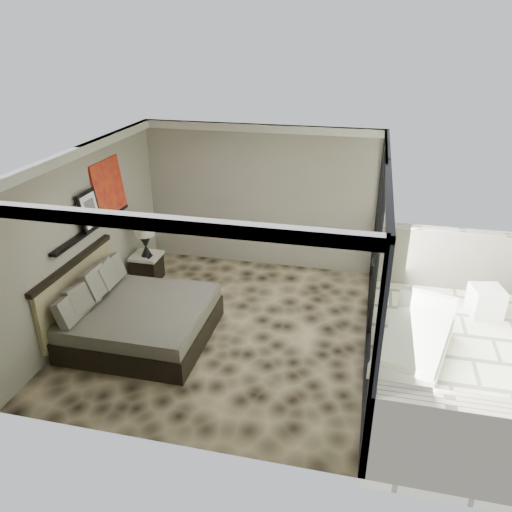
% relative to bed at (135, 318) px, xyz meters
% --- Properties ---
extents(floor, '(5.00, 5.00, 0.00)m').
position_rel_bed_xyz_m(floor, '(1.27, 0.54, -0.34)').
color(floor, black).
rests_on(floor, ground).
extents(ceiling, '(4.50, 5.00, 0.02)m').
position_rel_bed_xyz_m(ceiling, '(1.27, 0.54, 2.45)').
color(ceiling, silver).
rests_on(ceiling, back_wall).
extents(back_wall, '(4.50, 0.02, 2.80)m').
position_rel_bed_xyz_m(back_wall, '(1.27, 3.03, 1.06)').
color(back_wall, gray).
rests_on(back_wall, floor).
extents(left_wall, '(0.02, 5.00, 2.80)m').
position_rel_bed_xyz_m(left_wall, '(-0.97, 0.54, 1.06)').
color(left_wall, gray).
rests_on(left_wall, floor).
extents(glass_wall, '(0.08, 5.00, 2.80)m').
position_rel_bed_xyz_m(glass_wall, '(3.52, 0.54, 1.06)').
color(glass_wall, white).
rests_on(glass_wall, floor).
extents(terrace_slab, '(3.00, 5.00, 0.12)m').
position_rel_bed_xyz_m(terrace_slab, '(5.02, 0.54, -0.40)').
color(terrace_slab, beige).
rests_on(terrace_slab, ground).
extents(picture_ledge, '(0.12, 2.20, 0.05)m').
position_rel_bed_xyz_m(picture_ledge, '(-0.91, 0.64, 1.16)').
color(picture_ledge, black).
rests_on(picture_ledge, left_wall).
extents(bed, '(2.09, 2.02, 1.15)m').
position_rel_bed_xyz_m(bed, '(0.00, 0.00, 0.00)').
color(bed, black).
rests_on(bed, floor).
extents(nightstand, '(0.63, 0.63, 0.52)m').
position_rel_bed_xyz_m(nightstand, '(-0.63, 1.84, -0.08)').
color(nightstand, black).
rests_on(nightstand, floor).
extents(table_lamp, '(0.36, 0.36, 0.65)m').
position_rel_bed_xyz_m(table_lamp, '(-0.60, 1.80, 0.60)').
color(table_lamp, black).
rests_on(table_lamp, nightstand).
extents(abstract_canvas, '(0.13, 0.90, 0.90)m').
position_rel_bed_xyz_m(abstract_canvas, '(-0.92, 1.30, 1.63)').
color(abstract_canvas, '#AA4D0E').
rests_on(abstract_canvas, picture_ledge).
extents(framed_print, '(0.11, 0.50, 0.60)m').
position_rel_bed_xyz_m(framed_print, '(-0.87, 0.56, 1.48)').
color(framed_print, black).
rests_on(framed_print, picture_ledge).
extents(ottoman, '(0.58, 0.58, 0.49)m').
position_rel_bed_xyz_m(ottoman, '(5.39, 1.94, -0.10)').
color(ottoman, silver).
rests_on(ottoman, terrace_slab).
extents(lounger, '(1.28, 1.90, 0.68)m').
position_rel_bed_xyz_m(lounger, '(4.18, 0.46, -0.13)').
color(lounger, silver).
rests_on(lounger, terrace_slab).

